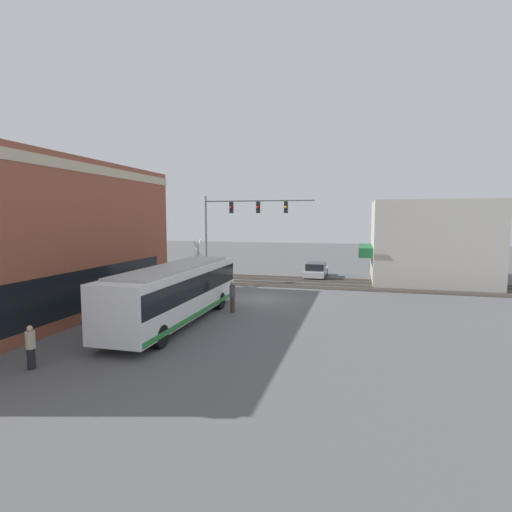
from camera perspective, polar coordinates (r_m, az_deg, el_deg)
name	(u,v)px	position (r m, az deg, el deg)	size (l,w,h in m)	color
ground_plane	(261,299)	(27.19, 0.66, -6.17)	(120.00, 120.00, 0.00)	#565659
brick_building	(3,240)	(25.22, -32.39, 1.96)	(19.87, 9.10, 8.64)	brown
shop_building	(428,242)	(37.32, 23.41, 1.89)	(9.13, 10.52, 6.89)	#B2ADA3
city_bus	(176,291)	(21.34, -11.29, -4.95)	(11.50, 2.59, 3.03)	white
traffic_signal_gantry	(238,218)	(32.23, -2.63, 5.41)	(0.42, 9.01, 7.25)	gray
crossing_signal	(198,258)	(31.73, -8.32, -0.35)	(1.41, 1.18, 3.81)	gray
rail_track_near	(278,284)	(32.95, 3.18, -4.06)	(2.60, 60.00, 0.15)	#332D28
rail_track_far	(285,279)	(36.05, 4.19, -3.23)	(2.60, 60.00, 0.15)	#332D28
parked_car_silver	(316,270)	(37.12, 8.59, -2.06)	(4.84, 1.82, 1.38)	#B7B7BC
pedestrian_near_bus	(233,296)	(23.42, -3.38, -5.74)	(0.34, 0.34, 1.84)	#473828
pedestrian_by_lamp	(31,347)	(16.98, -29.50, -11.26)	(0.34, 0.34, 1.62)	black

